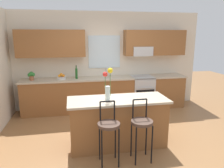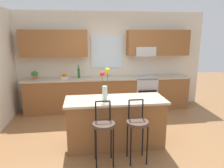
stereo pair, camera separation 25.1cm
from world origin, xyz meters
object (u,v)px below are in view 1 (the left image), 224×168
(oven_range, at_px, (142,92))
(bar_stool_middle, at_px, (142,125))
(bar_stool_near, at_px, (109,127))
(flower_vase, at_px, (108,84))
(bottle_olive_oil, at_px, (76,73))
(fruit_bowl_oranges, at_px, (61,77))
(kitchen_island, at_px, (118,122))
(potted_plant_small, at_px, (31,75))

(oven_range, height_order, bar_stool_middle, bar_stool_middle)
(bar_stool_near, bearing_deg, flower_vase, 81.72)
(oven_range, bearing_deg, bottle_olive_oil, 179.23)
(oven_range, distance_m, fruit_bowl_oranges, 2.30)
(bar_stool_middle, height_order, fruit_bowl_oranges, fruit_bowl_oranges)
(bottle_olive_oil, bearing_deg, kitchen_island, -71.02)
(bar_stool_middle, relative_size, flower_vase, 1.77)
(flower_vase, distance_m, fruit_bowl_oranges, 2.26)
(bar_stool_near, xyz_separation_m, flower_vase, (0.08, 0.54, 0.58))
(oven_range, bearing_deg, potted_plant_small, 179.52)
(bar_stool_near, bearing_deg, potted_plant_small, 121.21)
(bar_stool_near, distance_m, fruit_bowl_oranges, 2.75)
(fruit_bowl_oranges, relative_size, bottle_olive_oil, 0.67)
(bar_stool_near, bearing_deg, oven_range, 61.08)
(oven_range, bearing_deg, bar_stool_middle, -108.71)
(oven_range, relative_size, bar_stool_middle, 0.88)
(bar_stool_middle, bearing_deg, potted_plant_small, 129.27)
(fruit_bowl_oranges, bearing_deg, kitchen_island, -61.68)
(bar_stool_near, relative_size, flower_vase, 1.77)
(bar_stool_middle, bearing_deg, kitchen_island, 115.69)
(oven_range, xyz_separation_m, flower_vase, (-1.34, -2.03, 0.75))
(bar_stool_near, bearing_deg, fruit_bowl_oranges, 107.48)
(fruit_bowl_oranges, distance_m, potted_plant_small, 0.76)
(flower_vase, bearing_deg, bar_stool_middle, -48.83)
(bar_stool_middle, distance_m, fruit_bowl_oranges, 2.96)
(fruit_bowl_oranges, relative_size, potted_plant_small, 1.05)
(bar_stool_near, relative_size, bar_stool_middle, 1.00)
(oven_range, bearing_deg, flower_vase, -123.44)
(oven_range, xyz_separation_m, potted_plant_small, (-2.99, 0.03, 0.59))
(oven_range, xyz_separation_m, bar_stool_middle, (-0.87, -2.57, 0.18))
(fruit_bowl_oranges, bearing_deg, flower_vase, -66.48)
(flower_vase, relative_size, bottle_olive_oil, 1.64)
(bottle_olive_oil, bearing_deg, bar_stool_near, -80.78)
(flower_vase, bearing_deg, kitchen_island, 9.41)
(bar_stool_near, height_order, bar_stool_middle, same)
(bar_stool_near, distance_m, bottle_olive_oil, 2.67)
(bar_stool_near, height_order, flower_vase, flower_vase)
(kitchen_island, bearing_deg, potted_plant_small, 132.38)
(oven_range, height_order, bar_stool_near, bar_stool_near)
(bar_stool_middle, bearing_deg, fruit_bowl_oranges, 117.76)
(bottle_olive_oil, bearing_deg, oven_range, -0.77)
(fruit_bowl_oranges, bearing_deg, oven_range, -0.77)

